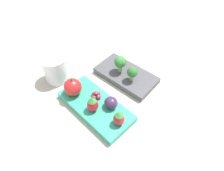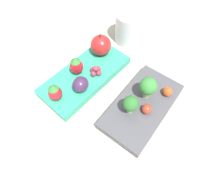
{
  "view_description": "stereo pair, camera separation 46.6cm",
  "coord_description": "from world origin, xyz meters",
  "px_view_note": "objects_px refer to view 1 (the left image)",
  "views": [
    {
      "loc": [
        0.25,
        -0.32,
        0.48
      ],
      "look_at": [
        -0.0,
        0.0,
        0.03
      ],
      "focal_mm": 32.0,
      "sensor_mm": 36.0,
      "label": 1
    },
    {
      "loc": [
        0.21,
        0.14,
        0.4
      ],
      "look_at": [
        -0.0,
        0.0,
        0.03
      ],
      "focal_mm": 32.0,
      "sensor_mm": 36.0,
      "label": 2
    }
  ],
  "objects_px": {
    "cherry_tomato_1": "(119,59)",
    "drinking_cup": "(56,69)",
    "strawberry_1": "(93,104)",
    "bento_box_fruit": "(96,107)",
    "cherry_tomato_0": "(132,70)",
    "plum": "(111,103)",
    "apple": "(73,87)",
    "grape_cluster": "(96,95)",
    "broccoli_floret_1": "(120,62)",
    "bento_box_savoury": "(126,75)",
    "strawberry_0": "(119,118)",
    "broccoli_floret_0": "(132,73)"
  },
  "relations": [
    {
      "from": "bento_box_fruit",
      "to": "cherry_tomato_0",
      "type": "xyz_separation_m",
      "value": [
        0.01,
        0.17,
        0.02
      ]
    },
    {
      "from": "bento_box_savoury",
      "to": "strawberry_0",
      "type": "distance_m",
      "value": 0.19
    },
    {
      "from": "cherry_tomato_1",
      "to": "drinking_cup",
      "type": "xyz_separation_m",
      "value": [
        -0.12,
        -0.18,
        0.01
      ]
    },
    {
      "from": "bento_box_fruit",
      "to": "strawberry_1",
      "type": "relative_size",
      "value": 4.91
    },
    {
      "from": "bento_box_fruit",
      "to": "cherry_tomato_1",
      "type": "bearing_deg",
      "value": 107.31
    },
    {
      "from": "broccoli_floret_1",
      "to": "broccoli_floret_0",
      "type": "bearing_deg",
      "value": -10.52
    },
    {
      "from": "cherry_tomato_1",
      "to": "strawberry_1",
      "type": "distance_m",
      "value": 0.22
    },
    {
      "from": "grape_cluster",
      "to": "drinking_cup",
      "type": "xyz_separation_m",
      "value": [
        -0.16,
        -0.01,
        0.01
      ]
    },
    {
      "from": "bento_box_fruit",
      "to": "cherry_tomato_1",
      "type": "xyz_separation_m",
      "value": [
        -0.06,
        0.19,
        0.02
      ]
    },
    {
      "from": "bento_box_savoury",
      "to": "grape_cluster",
      "type": "xyz_separation_m",
      "value": [
        -0.01,
        -0.13,
        0.02
      ]
    },
    {
      "from": "cherry_tomato_1",
      "to": "apple",
      "type": "distance_m",
      "value": 0.2
    },
    {
      "from": "cherry_tomato_0",
      "to": "plum",
      "type": "distance_m",
      "value": 0.15
    },
    {
      "from": "broccoli_floret_0",
      "to": "strawberry_0",
      "type": "relative_size",
      "value": 1.09
    },
    {
      "from": "broccoli_floret_1",
      "to": "cherry_tomato_1",
      "type": "relative_size",
      "value": 2.71
    },
    {
      "from": "apple",
      "to": "drinking_cup",
      "type": "bearing_deg",
      "value": 168.0
    },
    {
      "from": "strawberry_0",
      "to": "strawberry_1",
      "type": "relative_size",
      "value": 0.94
    },
    {
      "from": "bento_box_savoury",
      "to": "broccoli_floret_1",
      "type": "distance_m",
      "value": 0.05
    },
    {
      "from": "cherry_tomato_1",
      "to": "strawberry_1",
      "type": "xyz_separation_m",
      "value": [
        0.06,
        -0.21,
        0.01
      ]
    },
    {
      "from": "bento_box_fruit",
      "to": "apple",
      "type": "distance_m",
      "value": 0.09
    },
    {
      "from": "strawberry_0",
      "to": "grape_cluster",
      "type": "bearing_deg",
      "value": 164.06
    },
    {
      "from": "cherry_tomato_1",
      "to": "grape_cluster",
      "type": "xyz_separation_m",
      "value": [
        0.04,
        -0.17,
        -0.0
      ]
    },
    {
      "from": "broccoli_floret_1",
      "to": "plum",
      "type": "relative_size",
      "value": 1.52
    },
    {
      "from": "bento_box_fruit",
      "to": "strawberry_1",
      "type": "height_order",
      "value": "strawberry_1"
    },
    {
      "from": "broccoli_floret_1",
      "to": "cherry_tomato_0",
      "type": "bearing_deg",
      "value": 30.19
    },
    {
      "from": "cherry_tomato_0",
      "to": "grape_cluster",
      "type": "relative_size",
      "value": 0.66
    },
    {
      "from": "broccoli_floret_0",
      "to": "cherry_tomato_0",
      "type": "height_order",
      "value": "broccoli_floret_0"
    },
    {
      "from": "broccoli_floret_1",
      "to": "strawberry_1",
      "type": "distance_m",
      "value": 0.17
    },
    {
      "from": "strawberry_1",
      "to": "plum",
      "type": "xyz_separation_m",
      "value": [
        0.03,
        0.04,
        -0.01
      ]
    },
    {
      "from": "broccoli_floret_1",
      "to": "strawberry_1",
      "type": "xyz_separation_m",
      "value": [
        0.03,
        -0.17,
        -0.01
      ]
    },
    {
      "from": "cherry_tomato_0",
      "to": "apple",
      "type": "height_order",
      "value": "apple"
    },
    {
      "from": "cherry_tomato_1",
      "to": "drinking_cup",
      "type": "bearing_deg",
      "value": -124.44
    },
    {
      "from": "cherry_tomato_0",
      "to": "strawberry_1",
      "type": "height_order",
      "value": "strawberry_1"
    },
    {
      "from": "apple",
      "to": "grape_cluster",
      "type": "bearing_deg",
      "value": 25.3
    },
    {
      "from": "cherry_tomato_0",
      "to": "strawberry_1",
      "type": "xyz_separation_m",
      "value": [
        0.0,
        -0.19,
        0.01
      ]
    },
    {
      "from": "strawberry_0",
      "to": "broccoli_floret_1",
      "type": "bearing_deg",
      "value": 125.8
    },
    {
      "from": "cherry_tomato_0",
      "to": "cherry_tomato_1",
      "type": "bearing_deg",
      "value": 165.24
    },
    {
      "from": "broccoli_floret_1",
      "to": "plum",
      "type": "xyz_separation_m",
      "value": [
        0.07,
        -0.13,
        -0.02
      ]
    },
    {
      "from": "broccoli_floret_0",
      "to": "strawberry_1",
      "type": "height_order",
      "value": "broccoli_floret_0"
    },
    {
      "from": "grape_cluster",
      "to": "drinking_cup",
      "type": "relative_size",
      "value": 0.37
    },
    {
      "from": "bento_box_savoury",
      "to": "broccoli_floret_0",
      "type": "bearing_deg",
      "value": -24.33
    },
    {
      "from": "cherry_tomato_1",
      "to": "apple",
      "type": "xyz_separation_m",
      "value": [
        -0.02,
        -0.2,
        0.02
      ]
    },
    {
      "from": "grape_cluster",
      "to": "broccoli_floret_1",
      "type": "bearing_deg",
      "value": 95.01
    },
    {
      "from": "drinking_cup",
      "to": "broccoli_floret_1",
      "type": "bearing_deg",
      "value": 42.67
    },
    {
      "from": "bento_box_savoury",
      "to": "bento_box_fruit",
      "type": "height_order",
      "value": "same"
    },
    {
      "from": "bento_box_fruit",
      "to": "strawberry_0",
      "type": "xyz_separation_m",
      "value": [
        0.09,
        -0.01,
        0.03
      ]
    },
    {
      "from": "drinking_cup",
      "to": "strawberry_0",
      "type": "bearing_deg",
      "value": -4.62
    },
    {
      "from": "plum",
      "to": "grape_cluster",
      "type": "height_order",
      "value": "plum"
    },
    {
      "from": "broccoli_floret_0",
      "to": "cherry_tomato_1",
      "type": "bearing_deg",
      "value": 151.0
    },
    {
      "from": "strawberry_1",
      "to": "drinking_cup",
      "type": "relative_size",
      "value": 0.55
    },
    {
      "from": "broccoli_floret_0",
      "to": "broccoli_floret_1",
      "type": "height_order",
      "value": "broccoli_floret_1"
    }
  ]
}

